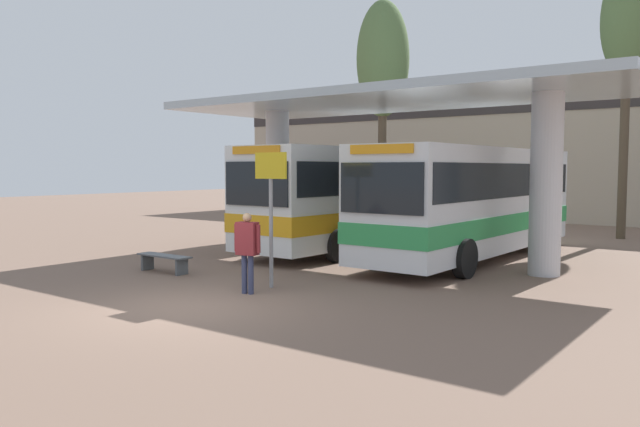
{
  "coord_description": "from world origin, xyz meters",
  "views": [
    {
      "loc": [
        9.35,
        -8.12,
        2.74
      ],
      "look_at": [
        0.0,
        4.39,
        1.6
      ],
      "focal_mm": 35.0,
      "sensor_mm": 36.0,
      "label": 1
    }
  ],
  "objects_px": {
    "poplar_tree_behind_left": "(628,26)",
    "waiting_bench_near_pillar": "(164,259)",
    "info_sign_platform": "(271,192)",
    "poplar_tree_behind_right": "(383,62)",
    "transit_bus_left_bay": "(366,193)",
    "pedestrian_waiting": "(247,245)",
    "transit_bus_center_bay": "(473,198)"
  },
  "relations": [
    {
      "from": "poplar_tree_behind_left",
      "to": "transit_bus_left_bay",
      "type": "bearing_deg",
      "value": -127.86
    },
    {
      "from": "waiting_bench_near_pillar",
      "to": "transit_bus_left_bay",
      "type": "bearing_deg",
      "value": 78.43
    },
    {
      "from": "waiting_bench_near_pillar",
      "to": "info_sign_platform",
      "type": "bearing_deg",
      "value": 1.78
    },
    {
      "from": "info_sign_platform",
      "to": "poplar_tree_behind_right",
      "type": "xyz_separation_m",
      "value": [
        -5.41,
        13.86,
        5.32
      ]
    },
    {
      "from": "pedestrian_waiting",
      "to": "poplar_tree_behind_left",
      "type": "bearing_deg",
      "value": 64.36
    },
    {
      "from": "transit_bus_center_bay",
      "to": "pedestrian_waiting",
      "type": "height_order",
      "value": "transit_bus_center_bay"
    },
    {
      "from": "waiting_bench_near_pillar",
      "to": "poplar_tree_behind_right",
      "type": "bearing_deg",
      "value": 97.21
    },
    {
      "from": "transit_bus_center_bay",
      "to": "pedestrian_waiting",
      "type": "xyz_separation_m",
      "value": [
        -1.83,
        -7.86,
        -0.77
      ]
    },
    {
      "from": "transit_bus_left_bay",
      "to": "poplar_tree_behind_right",
      "type": "bearing_deg",
      "value": -61.11
    },
    {
      "from": "poplar_tree_behind_right",
      "to": "transit_bus_center_bay",
      "type": "bearing_deg",
      "value": -43.16
    },
    {
      "from": "transit_bus_left_bay",
      "to": "info_sign_platform",
      "type": "bearing_deg",
      "value": 108.12
    },
    {
      "from": "transit_bus_center_bay",
      "to": "poplar_tree_behind_left",
      "type": "bearing_deg",
      "value": -105.02
    },
    {
      "from": "transit_bus_center_bay",
      "to": "waiting_bench_near_pillar",
      "type": "xyz_separation_m",
      "value": [
        -5.54,
        -7.11,
        -1.5
      ]
    },
    {
      "from": "waiting_bench_near_pillar",
      "to": "poplar_tree_behind_right",
      "type": "distance_m",
      "value": 15.8
    },
    {
      "from": "transit_bus_center_bay",
      "to": "info_sign_platform",
      "type": "relative_size",
      "value": 3.4
    },
    {
      "from": "info_sign_platform",
      "to": "pedestrian_waiting",
      "type": "xyz_separation_m",
      "value": [
        0.06,
        -0.86,
        -1.12
      ]
    },
    {
      "from": "waiting_bench_near_pillar",
      "to": "pedestrian_waiting",
      "type": "relative_size",
      "value": 0.98
    },
    {
      "from": "transit_bus_center_bay",
      "to": "info_sign_platform",
      "type": "xyz_separation_m",
      "value": [
        -1.9,
        -7.0,
        0.35
      ]
    },
    {
      "from": "waiting_bench_near_pillar",
      "to": "poplar_tree_behind_left",
      "type": "bearing_deg",
      "value": 63.16
    },
    {
      "from": "poplar_tree_behind_left",
      "to": "waiting_bench_near_pillar",
      "type": "bearing_deg",
      "value": -116.84
    },
    {
      "from": "info_sign_platform",
      "to": "poplar_tree_behind_right",
      "type": "bearing_deg",
      "value": 111.33
    },
    {
      "from": "waiting_bench_near_pillar",
      "to": "pedestrian_waiting",
      "type": "distance_m",
      "value": 3.85
    },
    {
      "from": "transit_bus_center_bay",
      "to": "info_sign_platform",
      "type": "distance_m",
      "value": 7.26
    },
    {
      "from": "pedestrian_waiting",
      "to": "poplar_tree_behind_left",
      "type": "height_order",
      "value": "poplar_tree_behind_left"
    },
    {
      "from": "transit_bus_left_bay",
      "to": "info_sign_platform",
      "type": "relative_size",
      "value": 3.49
    },
    {
      "from": "poplar_tree_behind_left",
      "to": "info_sign_platform",
      "type": "bearing_deg",
      "value": -105.47
    },
    {
      "from": "info_sign_platform",
      "to": "poplar_tree_behind_left",
      "type": "distance_m",
      "value": 17.27
    },
    {
      "from": "pedestrian_waiting",
      "to": "transit_bus_center_bay",
      "type": "bearing_deg",
      "value": 65.71
    },
    {
      "from": "poplar_tree_behind_right",
      "to": "transit_bus_left_bay",
      "type": "bearing_deg",
      "value": -63.15
    },
    {
      "from": "transit_bus_left_bay",
      "to": "pedestrian_waiting",
      "type": "distance_m",
      "value": 8.52
    },
    {
      "from": "waiting_bench_near_pillar",
      "to": "info_sign_platform",
      "type": "xyz_separation_m",
      "value": [
        3.64,
        0.11,
        1.86
      ]
    },
    {
      "from": "transit_bus_center_bay",
      "to": "poplar_tree_behind_right",
      "type": "relative_size",
      "value": 1.02
    }
  ]
}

